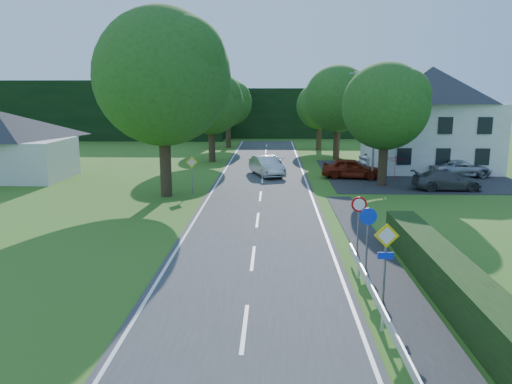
{
  "coord_description": "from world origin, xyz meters",
  "views": [
    {
      "loc": [
        0.76,
        -6.97,
        6.57
      ],
      "look_at": [
        -0.06,
        17.37,
        1.64
      ],
      "focal_mm": 35.0,
      "sensor_mm": 36.0,
      "label": 1
    }
  ],
  "objects_px": {
    "moving_car": "(267,166)",
    "parked_car_grey": "(447,180)",
    "parasol": "(395,168)",
    "streetlight": "(373,121)",
    "parked_car_red": "(351,168)",
    "parked_car_silver_a": "(384,160)",
    "motorcycle": "(281,163)",
    "parked_car_silver_b": "(460,168)"
  },
  "relations": [
    {
      "from": "moving_car",
      "to": "parked_car_silver_b",
      "type": "distance_m",
      "value": 15.06
    },
    {
      "from": "moving_car",
      "to": "parked_car_red",
      "type": "relative_size",
      "value": 1.05
    },
    {
      "from": "parked_car_grey",
      "to": "parked_car_red",
      "type": "bearing_deg",
      "value": 50.74
    },
    {
      "from": "parked_car_silver_a",
      "to": "parasol",
      "type": "distance_m",
      "value": 5.95
    },
    {
      "from": "moving_car",
      "to": "parked_car_red",
      "type": "height_order",
      "value": "moving_car"
    },
    {
      "from": "motorcycle",
      "to": "parked_car_silver_b",
      "type": "xyz_separation_m",
      "value": [
        13.91,
        -3.63,
        0.16
      ]
    },
    {
      "from": "moving_car",
      "to": "motorcycle",
      "type": "bearing_deg",
      "value": 53.74
    },
    {
      "from": "parasol",
      "to": "moving_car",
      "type": "bearing_deg",
      "value": 172.47
    },
    {
      "from": "parked_car_grey",
      "to": "parked_car_silver_b",
      "type": "bearing_deg",
      "value": -28.95
    },
    {
      "from": "parked_car_silver_b",
      "to": "parasol",
      "type": "xyz_separation_m",
      "value": [
        -5.34,
        -1.33,
        0.21
      ]
    },
    {
      "from": "parked_car_silver_a",
      "to": "parked_car_red",
      "type": "bearing_deg",
      "value": 130.23
    },
    {
      "from": "moving_car",
      "to": "parked_car_silver_b",
      "type": "relative_size",
      "value": 0.99
    },
    {
      "from": "streetlight",
      "to": "parked_car_grey",
      "type": "xyz_separation_m",
      "value": [
        4.45,
        -3.5,
        -3.77
      ]
    },
    {
      "from": "parasol",
      "to": "streetlight",
      "type": "bearing_deg",
      "value": -162.84
    },
    {
      "from": "motorcycle",
      "to": "parked_car_silver_b",
      "type": "height_order",
      "value": "parked_car_silver_b"
    },
    {
      "from": "parked_car_grey",
      "to": "parked_car_silver_b",
      "type": "relative_size",
      "value": 0.96
    },
    {
      "from": "motorcycle",
      "to": "parked_car_silver_b",
      "type": "relative_size",
      "value": 0.4
    },
    {
      "from": "streetlight",
      "to": "parked_car_silver_a",
      "type": "xyz_separation_m",
      "value": [
        2.44,
        6.54,
        -3.73
      ]
    },
    {
      "from": "streetlight",
      "to": "parked_car_silver_a",
      "type": "height_order",
      "value": "streetlight"
    },
    {
      "from": "streetlight",
      "to": "moving_car",
      "type": "bearing_deg",
      "value": 166.32
    },
    {
      "from": "moving_car",
      "to": "parasol",
      "type": "height_order",
      "value": "parasol"
    },
    {
      "from": "moving_car",
      "to": "parasol",
      "type": "distance_m",
      "value": 9.81
    },
    {
      "from": "motorcycle",
      "to": "parked_car_grey",
      "type": "distance_m",
      "value": 14.31
    },
    {
      "from": "parked_car_red",
      "to": "parked_car_grey",
      "type": "distance_m",
      "value": 7.26
    },
    {
      "from": "motorcycle",
      "to": "streetlight",
      "type": "bearing_deg",
      "value": -44.56
    },
    {
      "from": "parked_car_grey",
      "to": "moving_car",
      "type": "bearing_deg",
      "value": 64.86
    },
    {
      "from": "parked_car_silver_a",
      "to": "parked_car_grey",
      "type": "height_order",
      "value": "parked_car_silver_a"
    },
    {
      "from": "parked_car_grey",
      "to": "parked_car_silver_a",
      "type": "bearing_deg",
      "value": 10.04
    },
    {
      "from": "parked_car_red",
      "to": "parked_car_grey",
      "type": "xyz_separation_m",
      "value": [
        5.73,
        -4.46,
        -0.1
      ]
    },
    {
      "from": "parked_car_silver_a",
      "to": "parasol",
      "type": "height_order",
      "value": "parasol"
    },
    {
      "from": "parked_car_red",
      "to": "parked_car_silver_b",
      "type": "bearing_deg",
      "value": -75.02
    },
    {
      "from": "moving_car",
      "to": "parked_car_grey",
      "type": "height_order",
      "value": "moving_car"
    },
    {
      "from": "parked_car_silver_b",
      "to": "streetlight",
      "type": "bearing_deg",
      "value": 99.33
    },
    {
      "from": "moving_car",
      "to": "parked_car_silver_a",
      "type": "xyz_separation_m",
      "value": [
        10.2,
        4.65,
        -0.07
      ]
    },
    {
      "from": "parked_car_red",
      "to": "parked_car_silver_a",
      "type": "bearing_deg",
      "value": -25.13
    },
    {
      "from": "motorcycle",
      "to": "moving_car",
      "type": "bearing_deg",
      "value": -111.86
    },
    {
      "from": "moving_car",
      "to": "parked_car_grey",
      "type": "relative_size",
      "value": 1.03
    },
    {
      "from": "motorcycle",
      "to": "parasol",
      "type": "relative_size",
      "value": 0.98
    },
    {
      "from": "parked_car_red",
      "to": "parked_car_silver_a",
      "type": "height_order",
      "value": "parked_car_red"
    },
    {
      "from": "streetlight",
      "to": "motorcycle",
      "type": "relative_size",
      "value": 4.23
    },
    {
      "from": "parked_car_red",
      "to": "parked_car_silver_a",
      "type": "distance_m",
      "value": 6.69
    },
    {
      "from": "parked_car_red",
      "to": "parked_car_silver_a",
      "type": "xyz_separation_m",
      "value": [
        3.71,
        5.57,
        -0.06
      ]
    }
  ]
}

